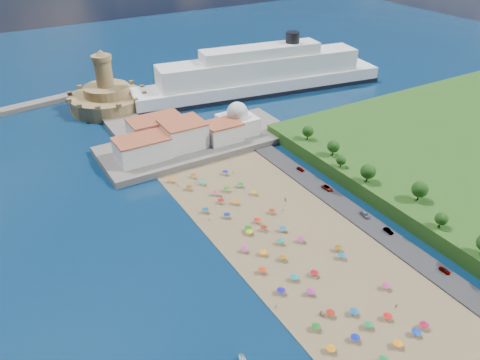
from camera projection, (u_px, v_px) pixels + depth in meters
ground at (267, 236)px, 159.32m from camera, size 700.00×700.00×0.00m
terrace at (198, 143)px, 216.61m from camera, size 90.00×36.00×3.00m
jetty at (127, 126)px, 232.85m from camera, size 18.00×70.00×2.40m
waterfront_buildings at (171, 136)px, 208.07m from camera, size 57.00×29.00×11.00m
domed_building at (237, 120)px, 220.05m from camera, size 16.00×16.00×15.00m
fortress at (107, 97)px, 252.08m from camera, size 40.00×40.00×32.40m
cruise_ship at (260, 76)px, 272.74m from camera, size 152.97×45.24×33.07m
beach_parasols at (282, 248)px, 150.24m from camera, size 32.04×117.80×2.20m
beachgoers at (265, 232)px, 159.08m from camera, size 35.98×97.25×1.85m
parked_cars at (354, 206)px, 172.10m from camera, size 2.60×76.27×1.35m
hillside_trees at (397, 186)px, 167.50m from camera, size 12.58×106.00×7.59m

